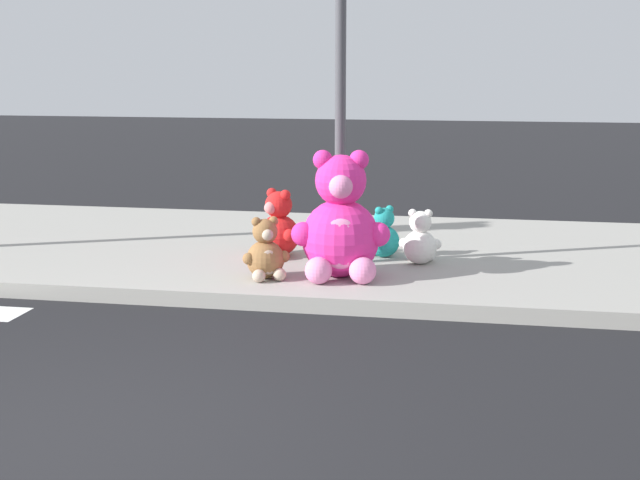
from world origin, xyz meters
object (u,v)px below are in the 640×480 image
object	(u,v)px
plush_red	(277,229)
plush_white	(420,242)
plush_teal	(383,236)
plush_yellow	(349,230)
plush_brown	(266,254)
plush_pink_large	(341,227)
sign_pole	(340,97)

from	to	relation	value
plush_red	plush_white	size ratio (longest dim) A/B	1.27
plush_teal	plush_yellow	xyz separation A→B (m)	(-0.43, 0.47, -0.03)
plush_teal	plush_yellow	size ratio (longest dim) A/B	1.15
plush_brown	plush_white	distance (m)	1.68
plush_white	plush_red	bearing A→B (deg)	176.83
plush_pink_large	plush_red	size ratio (longest dim) A/B	1.70
plush_brown	plush_white	world-z (taller)	plush_brown
sign_pole	plush_white	bearing A→B (deg)	10.78
plush_brown	plush_teal	size ratio (longest dim) A/B	1.09
plush_pink_large	plush_teal	world-z (taller)	plush_pink_large
plush_brown	plush_white	xyz separation A→B (m)	(1.40, 0.93, -0.01)
plush_red	plush_teal	xyz separation A→B (m)	(1.11, 0.17, -0.07)
plush_brown	plush_teal	world-z (taller)	plush_brown
plush_teal	sign_pole	bearing A→B (deg)	-134.10
sign_pole	plush_red	size ratio (longest dim) A/B	4.43
plush_teal	plush_red	bearing A→B (deg)	-171.25
plush_pink_large	plush_teal	bearing A→B (deg)	73.55
sign_pole	plush_red	world-z (taller)	sign_pole
plush_white	plush_yellow	bearing A→B (deg)	139.46
plush_white	plush_yellow	xyz separation A→B (m)	(-0.85, 0.72, -0.04)
plush_pink_large	plush_brown	bearing A→B (deg)	-164.40
plush_red	sign_pole	bearing A→B (deg)	-18.49
plush_yellow	plush_brown	bearing A→B (deg)	-108.44
sign_pole	plush_yellow	distance (m)	1.75
plush_pink_large	plush_yellow	world-z (taller)	plush_pink_large
plush_pink_large	plush_brown	xyz separation A→B (m)	(-0.69, -0.19, -0.25)
plush_yellow	plush_pink_large	bearing A→B (deg)	-84.55
sign_pole	plush_white	world-z (taller)	sign_pole
plush_red	plush_yellow	bearing A→B (deg)	43.35
sign_pole	plush_brown	size ratio (longest dim) A/B	5.34
sign_pole	plush_red	bearing A→B (deg)	161.51
plush_brown	plush_yellow	world-z (taller)	plush_brown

